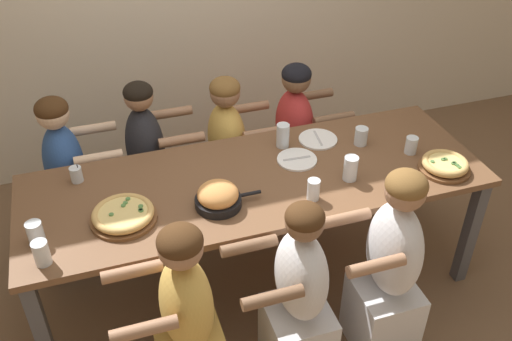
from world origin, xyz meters
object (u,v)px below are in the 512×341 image
Objects in this scene: drinking_glass_e at (41,253)px; drinking_glass_g at (350,170)px; drinking_glass_a at (361,137)px; diner_near_midleft at (188,327)px; diner_far_midright at (294,144)px; diner_near_midright at (389,273)px; diner_near_center at (299,301)px; drinking_glass_d at (411,145)px; diner_far_left at (70,184)px; cocktail_glass_blue at (76,175)px; drinking_glass_b at (313,190)px; drinking_glass_c at (36,234)px; pizza_board_main at (123,215)px; diner_far_center at (228,157)px; drinking_glass_f at (283,136)px; empty_plate_a at (318,139)px; pizza_board_second at (445,165)px; empty_plate_b at (297,160)px; diner_far_midleft at (149,169)px; skillet_bowl at (218,197)px.

drinking_glass_e is 0.88× the size of drinking_glass_g.
drinking_glass_a is 0.10× the size of diner_near_midleft.
diner_far_midright is 0.95× the size of diner_near_midright.
drinking_glass_e is 1.24m from diner_near_center.
drinking_glass_e is 1.62m from drinking_glass_g.
diner_far_left is at bearing 160.19° from drinking_glass_d.
drinking_glass_b is at bearing -24.97° from cocktail_glass_blue.
drinking_glass_e is (0.03, -0.16, 0.01)m from drinking_glass_c.
diner_far_center is (0.76, 0.79, -0.33)m from pizza_board_main.
diner_near_center is at bearing -134.28° from drinking_glass_g.
drinking_glass_a is 0.88× the size of drinking_glass_e.
diner_far_center is (1.03, 0.00, -0.01)m from diner_far_left.
drinking_glass_f is at bearing 72.26° from diner_far_left.
drinking_glass_e is (-1.61, -0.57, 0.06)m from empty_plate_a.
empty_plate_a is at bearing 91.27° from drinking_glass_g.
pizza_board_second is at bearing -33.28° from drinking_glass_f.
cocktail_glass_blue is 1.00× the size of drinking_glass_a.
diner_far_midright is (1.43, 0.38, -0.33)m from cocktail_glass_blue.
empty_plate_b is at bearing 12.14° from pizza_board_main.
drinking_glass_b is at bearing -15.92° from diner_far_midright.
diner_near_midleft reaches higher than diner_far_center.
drinking_glass_g is (-0.54, 0.09, 0.03)m from pizza_board_second.
pizza_board_second is 2.64× the size of cocktail_glass_blue.
drinking_glass_c is 0.10× the size of diner_far_left.
cocktail_glass_blue is 1.29m from drinking_glass_b.
diner_far_midright is at bearing 59.11° from drinking_glass_f.
diner_far_midleft is at bearing 152.19° from drinking_glass_f.
drinking_glass_c is 0.80× the size of drinking_glass_f.
diner_near_midright reaches higher than drinking_glass_a.
cocktail_glass_blue is 0.63m from drinking_glass_e.
empty_plate_a is (1.22, 0.38, -0.02)m from pizza_board_main.
drinking_glass_a is (-0.33, 0.39, 0.02)m from pizza_board_second.
skillet_bowl reaches higher than empty_plate_a.
drinking_glass_d is at bearing 6.00° from skillet_bowl.
empty_plate_b is 0.34m from drinking_glass_g.
drinking_glass_g is 0.13× the size of diner_far_midright.
diner_far_left reaches higher than drinking_glass_a.
diner_near_center is at bearing -119.35° from drinking_glass_b.
pizza_board_main is at bearing 175.64° from skillet_bowl.
drinking_glass_d reaches higher than empty_plate_a.
diner_far_midright is at bearing 69.39° from empty_plate_b.
drinking_glass_b is (1.17, -0.54, 0.01)m from cocktail_glass_blue.
drinking_glass_g is at bearing 29.57° from diner_far_center.
diner_near_midleft reaches higher than pizza_board_main.
diner_far_center is at bearing 142.41° from drinking_glass_a.
drinking_glass_g is 1.75m from diner_far_left.
cocktail_glass_blue is 0.94× the size of drinking_glass_c.
diner_near_midright is at bearing -33.12° from cocktail_glass_blue.
cocktail_glass_blue is 0.94× the size of drinking_glass_b.
diner_far_center is at bearing 40.71° from drinking_glass_e.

